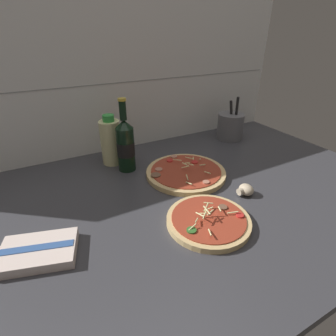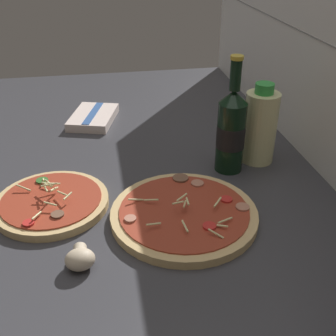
% 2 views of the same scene
% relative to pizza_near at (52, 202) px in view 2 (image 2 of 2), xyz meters
% --- Properties ---
extents(counter_slab, '(1.60, 0.90, 0.03)m').
position_rel_pizza_near_xyz_m(counter_slab, '(-0.06, 0.14, -0.02)').
color(counter_slab, '#38383D').
rests_on(counter_slab, ground).
extents(pizza_near, '(0.23, 0.23, 0.05)m').
position_rel_pizza_near_xyz_m(pizza_near, '(0.00, 0.00, 0.00)').
color(pizza_near, tan).
rests_on(pizza_near, counter_slab).
extents(pizza_far, '(0.28, 0.28, 0.05)m').
position_rel_pizza_near_xyz_m(pizza_far, '(0.08, 0.25, 0.00)').
color(pizza_far, tan).
rests_on(pizza_far, counter_slab).
extents(beer_bottle, '(0.06, 0.06, 0.26)m').
position_rel_pizza_near_xyz_m(beer_bottle, '(-0.08, 0.39, 0.09)').
color(beer_bottle, black).
rests_on(beer_bottle, counter_slab).
extents(oil_bottle, '(0.08, 0.08, 0.19)m').
position_rel_pizza_near_xyz_m(oil_bottle, '(-0.11, 0.47, 0.08)').
color(oil_bottle, beige).
rests_on(oil_bottle, counter_slab).
extents(mushroom_left, '(0.05, 0.05, 0.03)m').
position_rel_pizza_near_xyz_m(mushroom_left, '(0.18, 0.06, 0.01)').
color(mushroom_left, beige).
rests_on(mushroom_left, counter_slab).
extents(dish_towel, '(0.19, 0.16, 0.03)m').
position_rel_pizza_near_xyz_m(dish_towel, '(-0.41, 0.09, 0.00)').
color(dish_towel, beige).
rests_on(dish_towel, counter_slab).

